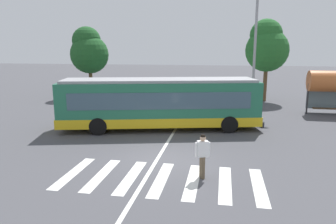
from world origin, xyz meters
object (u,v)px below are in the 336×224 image
at_px(parked_car_charcoal, 177,96).
at_px(background_tree_right, 267,46).
at_px(parked_car_black, 148,95).
at_px(twin_arm_street_lamp, 255,38).
at_px(parked_car_champagne, 208,96).
at_px(pedestrian_crossing_street, 202,153).
at_px(background_tree_left, 89,51).
at_px(parked_car_white, 240,97).
at_px(city_transit_bus, 160,103).
at_px(parked_car_teal, 121,94).

bearing_deg(parked_car_charcoal, background_tree_right, 22.83).
distance_m(parked_car_black, background_tree_right, 11.69).
distance_m(twin_arm_street_lamp, background_tree_right, 5.06).
height_order(parked_car_champagne, twin_arm_street_lamp, twin_arm_street_lamp).
height_order(pedestrian_crossing_street, parked_car_black, pedestrian_crossing_street).
relative_size(background_tree_left, background_tree_right, 0.93).
relative_size(pedestrian_crossing_street, parked_car_charcoal, 0.37).
bearing_deg(parked_car_white, city_transit_bus, -120.00).
height_order(twin_arm_street_lamp, background_tree_right, twin_arm_street_lamp).
bearing_deg(parked_car_white, background_tree_right, 52.35).
distance_m(city_transit_bus, background_tree_right, 14.55).
bearing_deg(parked_car_charcoal, pedestrian_crossing_street, -77.99).
bearing_deg(parked_car_white, parked_car_charcoal, -177.71).
relative_size(city_transit_bus, background_tree_right, 1.64).
height_order(parked_car_charcoal, parked_car_champagne, same).
bearing_deg(parked_car_teal, parked_car_champagne, -1.29).
xyz_separation_m(parked_car_white, background_tree_left, (-14.78, 2.81, 3.86)).
distance_m(parked_car_charcoal, background_tree_left, 10.57).
bearing_deg(twin_arm_street_lamp, city_transit_bus, -130.14).
bearing_deg(background_tree_left, pedestrian_crossing_street, -55.82).
bearing_deg(parked_car_teal, background_tree_right, 13.32).
relative_size(parked_car_charcoal, background_tree_right, 0.62).
distance_m(pedestrian_crossing_street, parked_car_teal, 18.03).
bearing_deg(background_tree_right, city_transit_bus, -122.09).
bearing_deg(pedestrian_crossing_street, background_tree_left, 124.18).
distance_m(parked_car_teal, background_tree_right, 14.02).
height_order(parked_car_charcoal, parked_car_white, same).
relative_size(city_transit_bus, parked_car_charcoal, 2.67).
bearing_deg(parked_car_black, city_transit_bus, -71.76).
bearing_deg(background_tree_left, parked_car_white, -10.75).
bearing_deg(city_transit_bus, parked_car_white, 60.00).
xyz_separation_m(parked_car_teal, parked_car_charcoal, (5.21, -0.20, 0.00)).
height_order(parked_car_charcoal, twin_arm_street_lamp, twin_arm_street_lamp).
height_order(parked_car_teal, parked_car_black, same).
bearing_deg(parked_car_champagne, parked_car_black, -179.71).
xyz_separation_m(parked_car_black, parked_car_champagne, (5.37, 0.03, 0.00)).
bearing_deg(pedestrian_crossing_street, city_transit_bus, 113.68).
distance_m(parked_car_champagne, parked_car_white, 2.64).
bearing_deg(parked_car_teal, parked_car_charcoal, -2.18).
bearing_deg(background_tree_left, city_transit_bus, -50.58).
height_order(pedestrian_crossing_street, parked_car_champagne, pedestrian_crossing_street).
height_order(city_transit_bus, twin_arm_street_lamp, twin_arm_street_lamp).
xyz_separation_m(city_transit_bus, twin_arm_street_lamp, (6.04, 7.16, 4.02)).
bearing_deg(parked_car_black, pedestrian_crossing_street, -69.29).
distance_m(parked_car_black, parked_car_champagne, 5.37).
height_order(parked_car_black, background_tree_right, background_tree_right).
height_order(parked_car_charcoal, background_tree_right, background_tree_right).
relative_size(pedestrian_crossing_street, parked_car_black, 0.38).
height_order(pedestrian_crossing_street, parked_car_teal, pedestrian_crossing_street).
relative_size(twin_arm_street_lamp, background_tree_right, 1.22).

